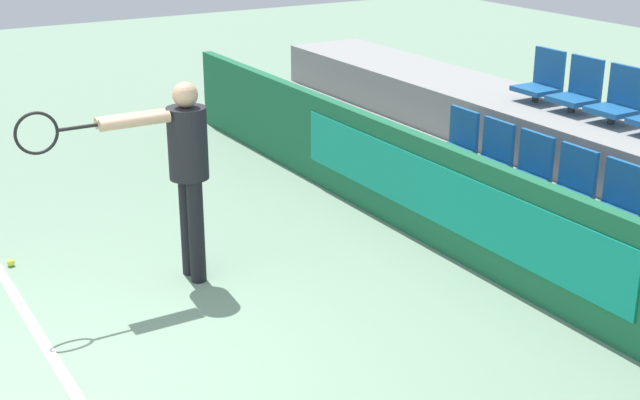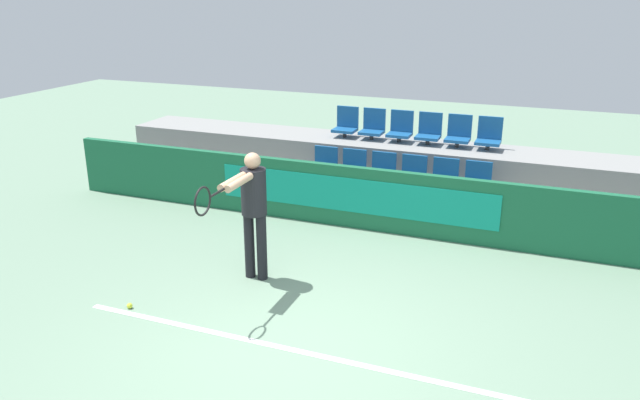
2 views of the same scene
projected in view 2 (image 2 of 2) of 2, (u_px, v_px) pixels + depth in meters
name	position (u px, v px, depth m)	size (l,w,h in m)	color
ground_plane	(288.00, 350.00, 6.43)	(30.00, 30.00, 0.00)	gray
court_baseline	(288.00, 349.00, 6.45)	(4.99, 0.08, 0.01)	white
barrier_wall	(383.00, 201.00, 9.40)	(11.13, 0.14, 0.97)	#19603D
bleacher_tier_front	(394.00, 203.00, 10.02)	(10.73, 1.08, 0.49)	gray
bleacher_tier_middle	(411.00, 171.00, 10.89)	(10.73, 1.08, 0.97)	gray
stadium_chair_0	(324.00, 166.00, 10.41)	(0.40, 0.36, 0.53)	#333333
stadium_chair_1	(353.00, 169.00, 10.24)	(0.40, 0.36, 0.53)	#333333
stadium_chair_2	(382.00, 172.00, 10.06)	(0.40, 0.36, 0.53)	#333333
stadium_chair_3	(413.00, 175.00, 9.89)	(0.40, 0.36, 0.53)	#333333
stadium_chair_4	(444.00, 179.00, 9.72)	(0.40, 0.36, 0.53)	#333333
stadium_chair_5	(477.00, 182.00, 9.54)	(0.40, 0.36, 0.53)	#333333
stadium_chair_6	(346.00, 124.00, 11.20)	(0.40, 0.36, 0.53)	#333333
stadium_chair_7	(373.00, 127.00, 11.03)	(0.40, 0.36, 0.53)	#333333
stadium_chair_8	(400.00, 129.00, 10.86)	(0.40, 0.36, 0.53)	#333333
stadium_chair_9	(429.00, 131.00, 10.68)	(0.40, 0.36, 0.53)	#333333
stadium_chair_10	(458.00, 134.00, 10.51)	(0.40, 0.36, 0.53)	#333333
stadium_chair_11	(489.00, 136.00, 10.33)	(0.40, 0.36, 0.53)	#333333
tennis_player	(252.00, 204.00, 7.64)	(0.32, 1.48, 1.66)	black
tennis_ball	(130.00, 306.00, 7.25)	(0.07, 0.07, 0.07)	#CCDB33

